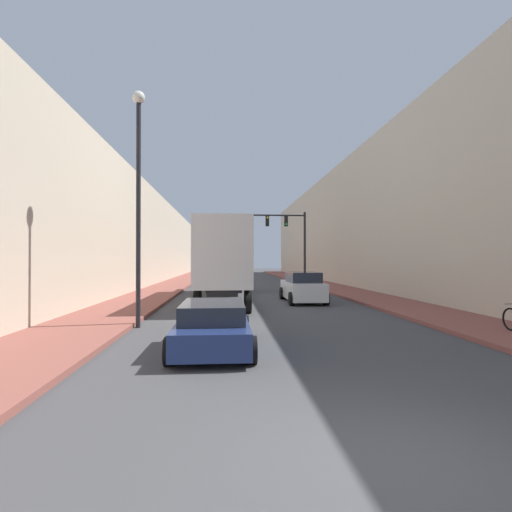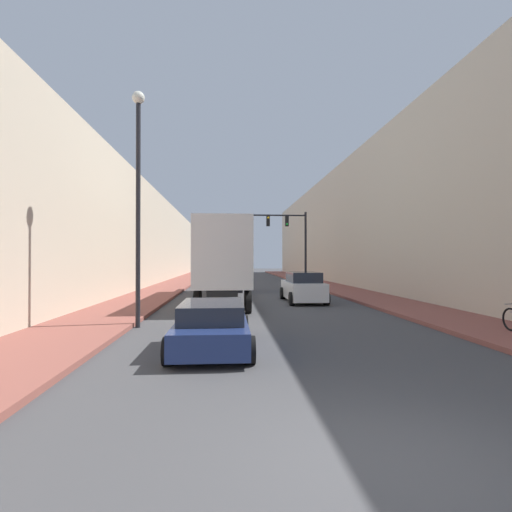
{
  "view_description": "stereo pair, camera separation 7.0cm",
  "coord_description": "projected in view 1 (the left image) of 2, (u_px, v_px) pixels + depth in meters",
  "views": [
    {
      "loc": [
        -1.92,
        -4.41,
        2.37
      ],
      "look_at": [
        -0.62,
        12.94,
        2.52
      ],
      "focal_mm": 28.0,
      "sensor_mm": 36.0,
      "label": 1
    },
    {
      "loc": [
        -1.85,
        -4.42,
        2.37
      ],
      "look_at": [
        -0.62,
        12.94,
        2.52
      ],
      "focal_mm": 28.0,
      "sensor_mm": 36.0,
      "label": 2
    }
  ],
  "objects": [
    {
      "name": "sedan_car",
      "position": [
        213.0,
        326.0,
        10.6
      ],
      "size": [
        2.06,
        4.64,
        1.25
      ],
      "color": "navy",
      "rests_on": "ground"
    },
    {
      "name": "semi_truck",
      "position": [
        223.0,
        259.0,
        23.23
      ],
      "size": [
        2.56,
        14.18,
        4.26
      ],
      "color": "silver",
      "rests_on": "ground"
    },
    {
      "name": "building_left",
      "position": [
        114.0,
        236.0,
        33.63
      ],
      "size": [
        6.0,
        80.0,
        8.71
      ],
      "color": "beige",
      "rests_on": "ground"
    },
    {
      "name": "sidewalk_right",
      "position": [
        325.0,
        286.0,
        34.94
      ],
      "size": [
        3.24,
        80.0,
        0.15
      ],
      "color": "brown",
      "rests_on": "ground"
    },
    {
      "name": "traffic_signal_gantry",
      "position": [
        285.0,
        233.0,
        34.95
      ],
      "size": [
        6.73,
        0.35,
        6.54
      ],
      "color": "black",
      "rests_on": "ground"
    },
    {
      "name": "street_lamp",
      "position": [
        138.0,
        180.0,
        13.88
      ],
      "size": [
        0.44,
        0.44,
        8.25
      ],
      "color": "black",
      "rests_on": "ground"
    },
    {
      "name": "ground_plane",
      "position": [
        396.0,
        468.0,
        4.52
      ],
      "size": [
        200.0,
        200.0,
        0.0
      ],
      "primitive_type": "plane",
      "color": "#424244"
    },
    {
      "name": "building_right",
      "position": [
        376.0,
        223.0,
        35.33
      ],
      "size": [
        6.0,
        80.0,
        11.14
      ],
      "color": "beige",
      "rests_on": "ground"
    },
    {
      "name": "sidewalk_left",
      "position": [
        169.0,
        286.0,
        33.93
      ],
      "size": [
        3.24,
        80.0,
        0.15
      ],
      "color": "brown",
      "rests_on": "ground"
    },
    {
      "name": "suv_car",
      "position": [
        303.0,
        288.0,
        22.2
      ],
      "size": [
        2.06,
        4.72,
        1.68
      ],
      "color": "silver",
      "rests_on": "ground"
    }
  ]
}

